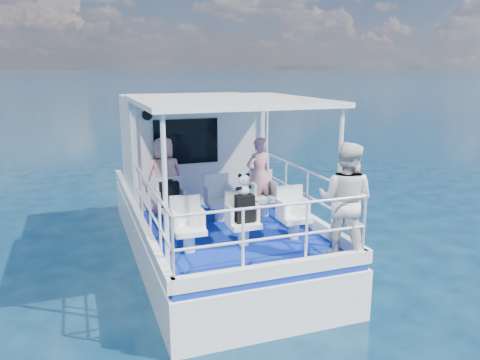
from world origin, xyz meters
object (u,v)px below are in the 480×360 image
at_px(backpack_center, 245,209).
at_px(panda, 244,184).
at_px(passenger_port_fwd, 164,176).
at_px(passenger_stbd_aft, 345,201).

relative_size(backpack_center, panda, 1.28).
height_order(passenger_port_fwd, panda, passenger_port_fwd).
xyz_separation_m(passenger_port_fwd, backpack_center, (0.89, -2.05, -0.15)).
bearing_deg(backpack_center, passenger_stbd_aft, -37.37).
xyz_separation_m(passenger_port_fwd, passenger_stbd_aft, (2.13, -3.00, 0.11)).
bearing_deg(passenger_stbd_aft, backpack_center, 10.24).
distance_m(passenger_port_fwd, backpack_center, 2.24).
bearing_deg(backpack_center, panda, 102.06).
height_order(backpack_center, panda, panda).
relative_size(passenger_stbd_aft, panda, 5.02).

